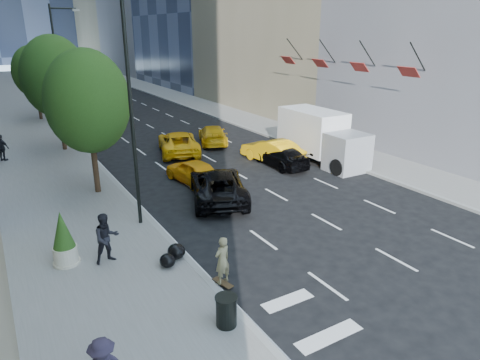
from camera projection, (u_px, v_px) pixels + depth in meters
ground at (309, 227)px, 19.28m from camera, size 160.00×160.00×0.00m
sidewalk_left at (23, 125)px, 39.23m from camera, size 6.00×120.00×0.15m
sidewalk_right at (208, 107)px, 48.39m from camera, size 4.00×120.00×0.15m
lamp_near at (134, 96)px, 17.54m from camera, size 2.13×0.22×10.00m
lamp_far at (60, 66)px, 32.13m from camera, size 2.13×0.22×10.00m
tree_near at (88, 102)px, 21.45m from camera, size 4.20×4.20×7.46m
tree_mid at (55, 77)px, 29.44m from camera, size 4.50×4.50×7.99m
tree_far at (34, 72)px, 40.20m from camera, size 3.90×3.90×6.92m
traffic_signal at (34, 69)px, 47.20m from camera, size 2.48×0.53×5.20m
facade_flags at (340, 62)px, 30.45m from camera, size 1.85×13.30×2.05m
skateboarder at (222, 263)px, 14.58m from camera, size 0.71×0.56×1.73m
black_sedan_lincoln at (218, 185)px, 22.11m from camera, size 4.54×6.29×1.59m
black_sedan_mercedes at (281, 156)px, 27.57m from camera, size 1.96×4.60×1.32m
taxi_a at (193, 171)px, 24.60m from camera, size 2.23×4.30×1.40m
taxi_b at (272, 151)px, 28.34m from camera, size 2.35×4.96×1.57m
taxi_c at (178, 143)px, 30.47m from camera, size 4.10×6.11×1.56m
taxi_d at (213, 135)px, 33.11m from camera, size 3.61×5.23×1.41m
city_bus at (79, 97)px, 44.13m from camera, size 6.53×12.89×3.50m
box_truck at (321, 136)px, 28.44m from camera, size 2.62×6.93×3.29m
pedestrian_a at (106, 238)px, 15.78m from camera, size 1.02×0.83×1.95m
pedestrian_b at (2, 148)px, 28.12m from camera, size 1.05×1.05×1.79m
trash_can at (226, 312)px, 12.50m from camera, size 0.62×0.62×0.92m
planter_shrub at (63, 239)px, 15.63m from camera, size 0.88×0.88×2.10m
garbage_bags at (173, 255)px, 16.02m from camera, size 1.15×1.11×0.57m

